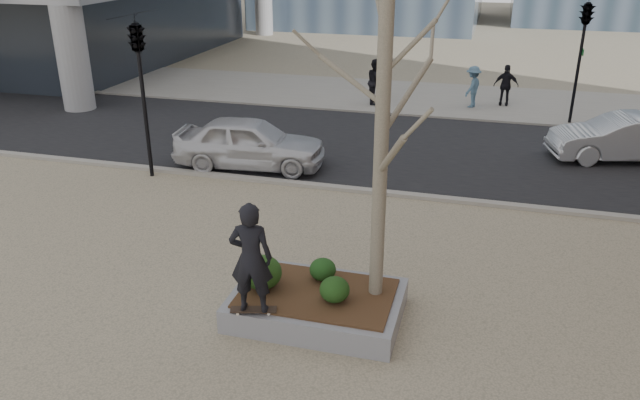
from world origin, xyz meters
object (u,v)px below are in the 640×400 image
(planter, at_px, (317,305))
(skateboarder, at_px, (251,258))
(skateboard, at_px, (254,311))
(police_car, at_px, (250,143))

(planter, relative_size, skateboarder, 1.54)
(planter, height_order, skateboarder, skateboarder)
(skateboard, height_order, skateboarder, skateboarder)
(planter, bearing_deg, police_car, 119.86)
(skateboard, distance_m, skateboarder, 1.01)
(skateboarder, distance_m, police_car, 8.52)
(police_car, bearing_deg, planter, -155.87)
(planter, xyz_separation_m, skateboarder, (-0.87, -0.86, 1.28))
(skateboard, relative_size, police_car, 0.18)
(planter, xyz_separation_m, police_car, (-4.03, 7.02, 0.54))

